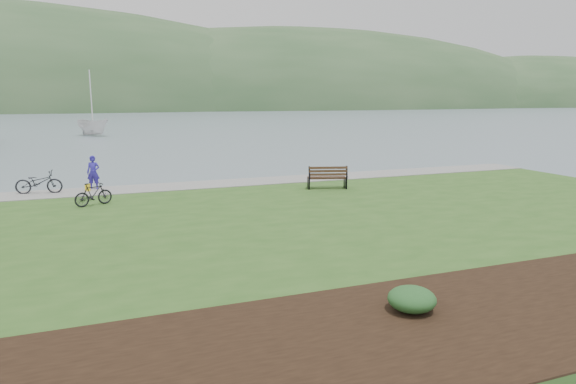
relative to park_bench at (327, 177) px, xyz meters
name	(u,v)px	position (x,y,z in m)	size (l,w,h in m)	color
ground	(288,222)	(-3.42, -3.83, -0.95)	(600.00, 600.00, 0.00)	slate
lawn	(309,230)	(-3.42, -5.83, -0.75)	(34.00, 20.00, 0.40)	#2D531D
shoreline_path	(237,183)	(-3.42, 3.07, -0.53)	(34.00, 2.20, 0.03)	gray
far_hillside	(168,110)	(16.58, 166.17, -0.95)	(580.00, 80.00, 38.00)	#33542F
park_bench	(327,177)	(0.00, 0.00, 0.00)	(1.90, 1.19, 1.10)	#311F13
person	(93,170)	(-9.97, 3.67, 0.36)	(0.66, 0.45, 1.82)	#2E23A0
bicycle_a	(39,182)	(-12.21, 3.37, -0.04)	(1.93, 0.67, 1.01)	black
bicycle_b	(93,194)	(-10.03, -0.09, -0.10)	(1.49, 0.43, 0.90)	black
sailboat	(94,136)	(-9.59, 43.85, -0.95)	(9.19, 9.36, 24.24)	silver
pannier	(88,188)	(-10.26, 3.23, -0.38)	(0.20, 0.31, 0.33)	yellow
shrub_0	(412,299)	(-4.36, -13.01, -0.27)	(0.95, 0.95, 0.47)	#1E4C21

